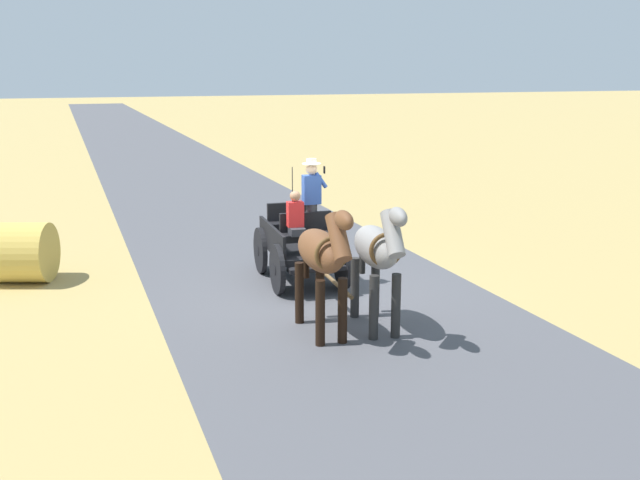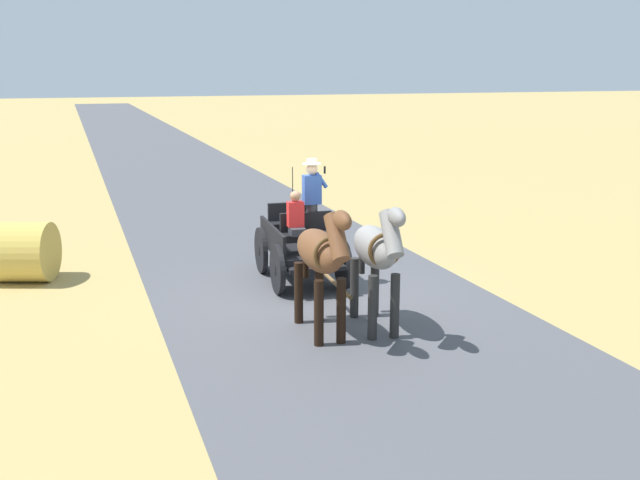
{
  "view_description": "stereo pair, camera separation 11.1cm",
  "coord_description": "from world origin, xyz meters",
  "px_view_note": "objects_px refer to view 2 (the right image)",
  "views": [
    {
      "loc": [
        4.45,
        12.77,
        4.19
      ],
      "look_at": [
        0.06,
        0.44,
        1.1
      ],
      "focal_mm": 41.04,
      "sensor_mm": 36.0,
      "label": 1
    },
    {
      "loc": [
        4.34,
        12.81,
        4.19
      ],
      "look_at": [
        0.06,
        0.44,
        1.1
      ],
      "focal_mm": 41.04,
      "sensor_mm": 36.0,
      "label": 2
    }
  ],
  "objects_px": {
    "horse_near_side": "(377,251)",
    "hay_bale": "(24,252)",
    "horse_drawn_carriage": "(302,242)",
    "horse_off_side": "(321,255)"
  },
  "relations": [
    {
      "from": "horse_near_side",
      "to": "hay_bale",
      "type": "height_order",
      "value": "horse_near_side"
    },
    {
      "from": "horse_near_side",
      "to": "hay_bale",
      "type": "xyz_separation_m",
      "value": [
        5.54,
        -4.9,
        -0.72
      ]
    },
    {
      "from": "horse_drawn_carriage",
      "to": "horse_near_side",
      "type": "bearing_deg",
      "value": 95.52
    },
    {
      "from": "horse_near_side",
      "to": "hay_bale",
      "type": "bearing_deg",
      "value": -41.47
    },
    {
      "from": "hay_bale",
      "to": "horse_near_side",
      "type": "bearing_deg",
      "value": 138.53
    },
    {
      "from": "horse_drawn_carriage",
      "to": "hay_bale",
      "type": "height_order",
      "value": "horse_drawn_carriage"
    },
    {
      "from": "horse_near_side",
      "to": "hay_bale",
      "type": "distance_m",
      "value": 7.44
    },
    {
      "from": "horse_drawn_carriage",
      "to": "hay_bale",
      "type": "relative_size",
      "value": 3.76
    },
    {
      "from": "horse_drawn_carriage",
      "to": "horse_off_side",
      "type": "bearing_deg",
      "value": 78.17
    },
    {
      "from": "horse_drawn_carriage",
      "to": "horse_off_side",
      "type": "relative_size",
      "value": 2.04
    }
  ]
}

